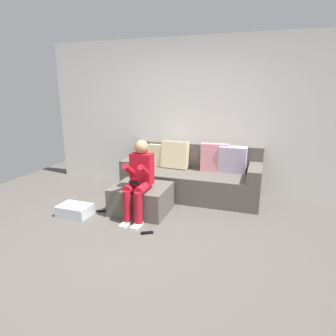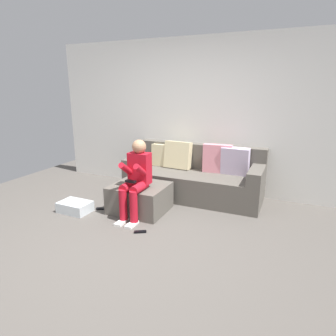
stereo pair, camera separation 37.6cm
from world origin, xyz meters
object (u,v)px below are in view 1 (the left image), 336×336
(couch_sectional, at_px, (193,176))
(ottoman, at_px, (141,199))
(remote_near_ottoman, at_px, (147,233))
(remote_by_storage_bin, at_px, (102,211))
(storage_bin, at_px, (75,210))
(remote_under_side_table, at_px, (76,215))
(person_seated, at_px, (139,177))

(couch_sectional, distance_m, ottoman, 1.05)
(ottoman, height_order, remote_near_ottoman, ottoman)
(remote_near_ottoman, height_order, remote_by_storage_bin, same)
(storage_bin, bearing_deg, remote_under_side_table, -32.84)
(couch_sectional, bearing_deg, person_seated, -113.60)
(couch_sectional, xyz_separation_m, person_seated, (-0.48, -1.09, 0.25))
(remote_under_side_table, bearing_deg, couch_sectional, 73.30)
(couch_sectional, height_order, remote_by_storage_bin, couch_sectional)
(remote_under_side_table, bearing_deg, person_seated, 44.21)
(remote_near_ottoman, xyz_separation_m, remote_under_side_table, (-1.15, 0.17, 0.00))
(remote_by_storage_bin, bearing_deg, remote_near_ottoman, -47.36)
(remote_by_storage_bin, distance_m, remote_under_side_table, 0.37)
(couch_sectional, distance_m, remote_near_ottoman, 1.55)
(ottoman, distance_m, storage_bin, 0.95)
(person_seated, xyz_separation_m, remote_near_ottoman, (0.28, -0.41, -0.57))
(ottoman, distance_m, remote_by_storage_bin, 0.61)
(remote_by_storage_bin, xyz_separation_m, remote_under_side_table, (-0.27, -0.24, 0.00))
(remote_by_storage_bin, bearing_deg, ottoman, -2.66)
(remote_near_ottoman, bearing_deg, remote_under_side_table, 141.18)
(person_seated, distance_m, remote_under_side_table, 1.07)
(couch_sectional, relative_size, remote_under_side_table, 12.53)
(storage_bin, xyz_separation_m, remote_by_storage_bin, (0.30, 0.23, -0.06))
(storage_bin, relative_size, remote_by_storage_bin, 2.80)
(ottoman, bearing_deg, person_seated, -73.54)
(ottoman, relative_size, person_seated, 0.73)
(ottoman, relative_size, storage_bin, 1.72)
(ottoman, xyz_separation_m, person_seated, (0.06, -0.19, 0.39))
(couch_sectional, distance_m, remote_under_side_table, 1.93)
(person_seated, xyz_separation_m, remote_under_side_table, (-0.88, -0.24, -0.57))
(couch_sectional, bearing_deg, storage_bin, -136.24)
(couch_sectional, height_order, ottoman, couch_sectional)
(couch_sectional, xyz_separation_m, remote_near_ottoman, (-0.20, -1.50, -0.32))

